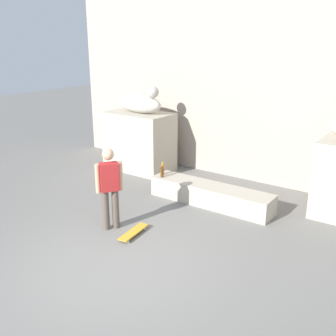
% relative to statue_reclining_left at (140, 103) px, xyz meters
% --- Properties ---
extents(ground_plane, '(40.00, 40.00, 0.00)m').
position_rel_statue_reclining_left_xyz_m(ground_plane, '(2.94, -4.54, -1.94)').
color(ground_plane, slate).
extents(facade_wall, '(11.63, 0.60, 5.47)m').
position_rel_statue_reclining_left_xyz_m(facade_wall, '(2.94, 1.25, 0.79)').
color(facade_wall, '#B2A393').
rests_on(facade_wall, ground_plane).
extents(pedestal_left, '(1.87, 1.14, 1.66)m').
position_rel_statue_reclining_left_xyz_m(pedestal_left, '(-0.04, 0.00, -1.11)').
color(pedestal_left, '#B7AD99').
rests_on(pedestal_left, ground_plane).
extents(statue_reclining_left, '(1.65, 0.72, 0.78)m').
position_rel_statue_reclining_left_xyz_m(statue_reclining_left, '(0.00, 0.00, 0.00)').
color(statue_reclining_left, beige).
rests_on(statue_reclining_left, pedestal_left).
extents(ledge_block, '(2.94, 0.64, 0.46)m').
position_rel_statue_reclining_left_xyz_m(ledge_block, '(2.94, -1.08, -1.71)').
color(ledge_block, '#B7AD99').
rests_on(ledge_block, ground_plane).
extents(skater, '(0.37, 0.46, 1.67)m').
position_rel_statue_reclining_left_xyz_m(skater, '(1.91, -3.30, -1.02)').
color(skater, brown).
rests_on(skater, ground_plane).
extents(skateboard, '(0.30, 0.82, 0.08)m').
position_rel_statue_reclining_left_xyz_m(skateboard, '(2.47, -3.27, -1.88)').
color(skateboard, gold).
rests_on(skateboard, ground_plane).
extents(bottle_brown, '(0.07, 0.07, 0.31)m').
position_rel_statue_reclining_left_xyz_m(bottle_brown, '(1.69, -1.27, -1.35)').
color(bottle_brown, '#593314').
rests_on(bottle_brown, ledge_block).
extents(bottle_orange, '(0.08, 0.08, 0.32)m').
position_rel_statue_reclining_left_xyz_m(bottle_orange, '(1.59, -1.10, -1.35)').
color(bottle_orange, orange).
rests_on(bottle_orange, ledge_block).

